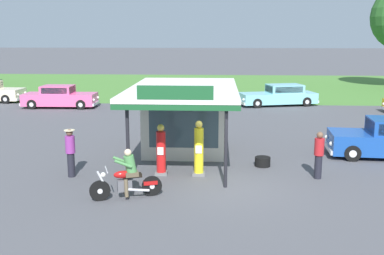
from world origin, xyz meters
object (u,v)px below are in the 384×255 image
Objects in this scene: parked_car_back_row_centre_right at (60,97)px; gas_pump_offside at (199,150)px; parked_car_back_row_far_left at (279,96)px; bystander_strolling_foreground at (319,154)px; gas_pump_nearside at (161,152)px; parked_car_back_row_left at (173,98)px; bystander_chatting_near_pumps at (70,151)px; motorcycle_with_rider at (127,178)px; spare_tire_stack at (263,162)px.

gas_pump_offside is at bearing -55.35° from parked_car_back_row_centre_right.
gas_pump_offside reaches higher than parked_car_back_row_far_left.
bystander_strolling_foreground is (-0.79, -16.91, 0.21)m from parked_car_back_row_far_left.
gas_pump_offside is at bearing 178.03° from bystander_strolling_foreground.
gas_pump_nearside is 17.95m from parked_car_back_row_far_left.
parked_car_back_row_centre_right is (-10.33, 14.95, -0.22)m from gas_pump_offside.
gas_pump_offside is at bearing -80.84° from parked_car_back_row_left.
bystander_chatting_near_pumps is at bearing -69.46° from parked_car_back_row_centre_right.
gas_pump_offside reaches higher than bystander_chatting_near_pumps.
parked_car_back_row_centre_right is (-8.21, 17.44, 0.05)m from motorcycle_with_rider.
gas_pump_offside is 18.17m from parked_car_back_row_centre_right.
gas_pump_offside is 15.61m from parked_car_back_row_left.
bystander_chatting_near_pumps is at bearing -166.08° from spare_tire_stack.
parked_car_back_row_far_left is (6.40, 16.77, -0.17)m from gas_pump_nearside.
gas_pump_offside is 3.28m from motorcycle_with_rider.
parked_car_back_row_far_left is 3.34× the size of bystander_chatting_near_pumps.
motorcycle_with_rider is at bearing -140.30° from spare_tire_stack.
parked_car_back_row_left is at bearing 109.16° from spare_tire_stack.
spare_tire_stack is at bearing 27.81° from gas_pump_offside.
bystander_strolling_foreground reaches higher than parked_car_back_row_far_left.
parked_car_back_row_centre_right is (-15.36, -1.82, 0.01)m from parked_car_back_row_far_left.
gas_pump_offside is 0.93× the size of motorcycle_with_rider.
parked_car_back_row_centre_right is at bearing 133.02° from spare_tire_stack.
gas_pump_nearside is 0.38× the size of parked_car_back_row_left.
parked_car_back_row_left is (-2.48, 15.41, -0.24)m from gas_pump_offside.
parked_car_back_row_left is 0.84× the size of parked_car_back_row_far_left.
bystander_strolling_foreground reaches higher than parked_car_back_row_centre_right.
bystander_chatting_near_pumps is at bearing -174.34° from gas_pump_offside.
spare_tire_stack is (3.79, 1.28, -0.67)m from gas_pump_nearside.
gas_pump_offside is 0.39× the size of parked_car_back_row_centre_right.
bystander_strolling_foreground is 2.41m from spare_tire_stack.
gas_pump_offside is at bearing 49.64° from motorcycle_with_rider.
motorcycle_with_rider is 5.92m from spare_tire_stack.
bystander_chatting_near_pumps is (5.77, -15.40, 0.24)m from parked_car_back_row_centre_right.
gas_pump_nearside is at bearing 8.06° from bystander_chatting_near_pumps.
parked_car_back_row_centre_right is at bearing 133.98° from bystander_strolling_foreground.
motorcycle_with_rider is 1.28× the size of bystander_strolling_foreground.
bystander_strolling_foreground is at bearing 1.99° from bystander_chatting_near_pumps.
parked_car_back_row_far_left reaches higher than parked_car_back_row_left.
parked_car_back_row_left is (-0.37, 17.90, 0.03)m from motorcycle_with_rider.
bystander_strolling_foreground is at bearing -92.69° from parked_car_back_row_far_left.
parked_car_back_row_left is at bearing 113.37° from bystander_strolling_foreground.
parked_car_back_row_centre_right is 3.07× the size of bystander_strolling_foreground.
gas_pump_nearside reaches higher than motorcycle_with_rider.
spare_tire_stack is at bearing -46.98° from parked_car_back_row_centre_right.
parked_car_back_row_centre_right is 8.65× the size of spare_tire_stack.
motorcycle_with_rider reaches higher than parked_car_back_row_left.
gas_pump_nearside is at bearing -59.07° from parked_car_back_row_centre_right.
motorcycle_with_rider is 0.45× the size of parked_car_back_row_left.
parked_car_back_row_left is at bearing 3.36° from parked_car_back_row_centre_right.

